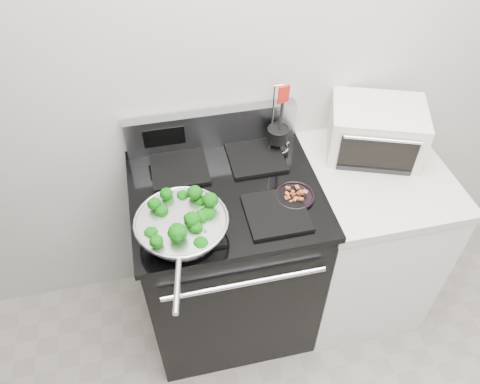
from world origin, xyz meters
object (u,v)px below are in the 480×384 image
object	(u,v)px
bacon_plate	(295,194)
utensil_holder	(278,138)
toaster_oven	(376,130)
skillet	(182,226)
gas_range	(228,257)

from	to	relation	value
bacon_plate	utensil_holder	xyz separation A→B (m)	(0.01, 0.31, 0.04)
utensil_holder	toaster_oven	distance (m)	0.44
skillet	utensil_holder	size ratio (longest dim) A/B	1.65
utensil_holder	skillet	bearing A→B (deg)	-152.22
toaster_oven	skillet	bearing A→B (deg)	-139.34
gas_range	utensil_holder	bearing A→B (deg)	36.97
gas_range	bacon_plate	size ratio (longest dim) A/B	7.02
utensil_holder	toaster_oven	xyz separation A→B (m)	(0.43, -0.07, 0.02)
skillet	utensil_holder	world-z (taller)	utensil_holder
skillet	bacon_plate	bearing A→B (deg)	22.27
gas_range	toaster_oven	size ratio (longest dim) A/B	2.35
skillet	utensil_holder	xyz separation A→B (m)	(0.48, 0.41, 0.01)
gas_range	toaster_oven	xyz separation A→B (m)	(0.71, 0.14, 0.55)
bacon_plate	toaster_oven	size ratio (longest dim) A/B	0.33
gas_range	bacon_plate	distance (m)	0.56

